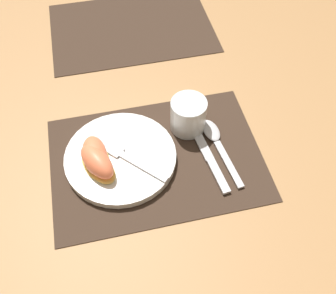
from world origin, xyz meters
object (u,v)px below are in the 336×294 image
object	(u,v)px
plate	(121,157)
citrus_wedge_0	(95,156)
knife	(207,154)
fork	(124,156)
spoon	(216,139)
juice_glass	(188,117)
citrus_wedge_1	(97,163)

from	to	relation	value
plate	citrus_wedge_0	xyz separation A→B (m)	(-0.05, -0.00, 0.03)
knife	fork	bearing A→B (deg)	171.99
knife	spoon	size ratio (longest dim) A/B	1.14
juice_glass	fork	distance (m)	0.16
plate	citrus_wedge_1	size ratio (longest dim) A/B	2.14
knife	spoon	world-z (taller)	spoon
fork	citrus_wedge_0	world-z (taller)	citrus_wedge_0
knife	fork	distance (m)	0.17
juice_glass	citrus_wedge_0	xyz separation A→B (m)	(-0.21, -0.06, 0.00)
knife	spoon	xyz separation A→B (m)	(0.03, 0.03, 0.00)
knife	citrus_wedge_0	world-z (taller)	citrus_wedge_0
juice_glass	knife	xyz separation A→B (m)	(0.02, -0.09, -0.03)
plate	citrus_wedge_0	bearing A→B (deg)	-174.96
juice_glass	fork	size ratio (longest dim) A/B	0.53
spoon	citrus_wedge_1	size ratio (longest dim) A/B	1.71
spoon	citrus_wedge_0	distance (m)	0.26
knife	spoon	distance (m)	0.04
citrus_wedge_0	plate	bearing A→B (deg)	5.04
fork	citrus_wedge_1	world-z (taller)	citrus_wedge_1
spoon	juice_glass	bearing A→B (deg)	133.68
juice_glass	citrus_wedge_1	size ratio (longest dim) A/B	0.71
plate	spoon	bearing A→B (deg)	1.40
citrus_wedge_1	fork	bearing A→B (deg)	17.90
knife	fork	size ratio (longest dim) A/B	1.43
spoon	citrus_wedge_1	bearing A→B (deg)	-173.85
juice_glass	citrus_wedge_1	distance (m)	0.22
plate	fork	bearing A→B (deg)	-33.57
fork	citrus_wedge_1	xyz separation A→B (m)	(-0.05, -0.02, 0.02)
fork	citrus_wedge_1	bearing A→B (deg)	-162.10
juice_glass	spoon	distance (m)	0.08
juice_glass	spoon	bearing A→B (deg)	-46.32
juice_glass	spoon	size ratio (longest dim) A/B	0.42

